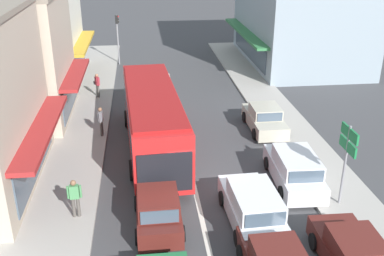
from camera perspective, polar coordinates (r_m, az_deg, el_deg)
The scene contains 18 objects.
ground_plane at distance 20.16m, azimuth 0.35°, elevation -7.71°, with size 140.00×140.00×0.00m, color #3F3F42.
lane_centre_line at distance 23.65m, azimuth -0.82°, elevation -2.71°, with size 0.20×28.00×0.01m, color silver.
sidewalk_left at distance 25.77m, azimuth -16.51°, elevation -1.28°, with size 5.20×44.00×0.14m, color #A39E96.
kerb_right at distance 26.66m, azimuth 12.10°, elevation 0.02°, with size 2.80×44.00×0.12m, color #A39E96.
shopfront_mid_block at distance 28.53m, azimuth -23.08°, elevation 8.07°, with size 8.38×7.08×7.52m.
shopfront_far_end at distance 36.50m, azimuth -19.74°, elevation 12.25°, with size 7.48×9.16×8.35m.
building_right_far at distance 40.30m, azimuth 13.64°, elevation 14.75°, with size 9.57×13.61×9.53m.
city_bus at distance 22.96m, azimuth -5.04°, elevation 1.51°, with size 3.16×10.98×3.23m.
wagon_adjacent_lane_lead at distance 17.72m, azimuth 7.71°, elevation -9.93°, with size 2.05×4.56×1.58m.
hatchback_behind_bus_near at distance 17.49m, azimuth -4.33°, elevation -10.38°, with size 1.86×3.72×1.54m.
parked_sedan_kerb_front at distance 16.29m, azimuth 19.81°, elevation -15.05°, with size 1.98×4.24×1.47m.
parked_wagon_kerb_second at distance 20.67m, azimuth 12.88°, elevation -5.13°, with size 2.07×4.57×1.58m.
parked_sedan_kerb_third at distance 26.08m, azimuth 9.19°, elevation 1.15°, with size 1.90×4.20×1.47m.
traffic_light_downstreet at distance 39.23m, azimuth -9.45°, elevation 12.02°, with size 0.33×0.24×4.20m.
directional_road_sign at distance 18.73m, azimuth 19.16°, elevation -2.31°, with size 0.10×1.40×3.60m.
pedestrian_with_handbag_near at distance 31.27m, azimuth -11.94°, elevation 5.52°, with size 0.46×0.63×1.63m.
pedestrian_browsing_midblock at distance 18.20m, azimuth -14.67°, elevation -8.37°, with size 0.57×0.24×1.63m.
pedestrian_far_walker at distance 25.10m, azimuth -11.50°, elevation 1.06°, with size 0.26×0.57×1.63m.
Camera 1 is at (-2.10, -17.12, 10.44)m, focal length 42.00 mm.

